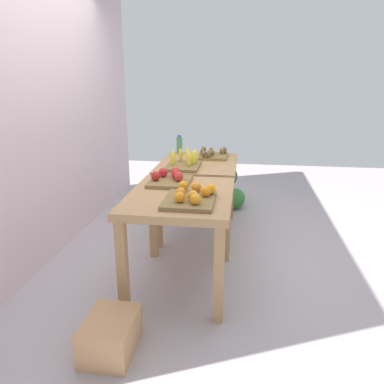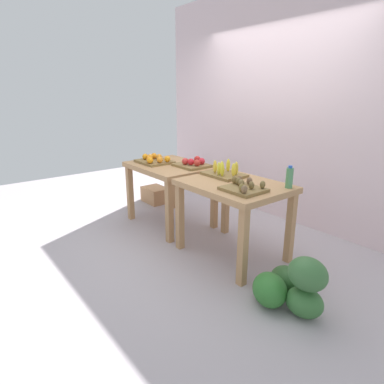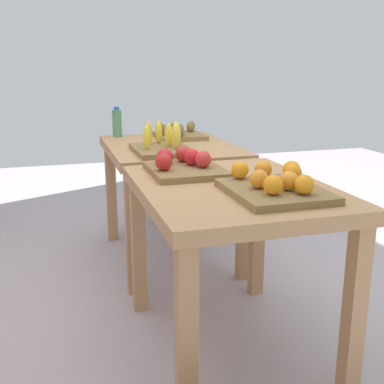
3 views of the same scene
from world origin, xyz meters
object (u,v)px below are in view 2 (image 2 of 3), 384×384
at_px(display_table_right, 234,194).
at_px(watermelon_pile, 290,286).
at_px(orange_bin, 154,160).
at_px(water_bottle, 289,178).
at_px(display_table_left, 170,173).
at_px(cardboard_produce_box, 155,195).
at_px(kiwi_bin, 244,187).
at_px(banana_crate, 224,172).
at_px(apple_bin, 193,164).

xyz_separation_m(display_table_right, watermelon_pile, (0.92, -0.28, -0.48)).
distance_m(orange_bin, water_bottle, 1.80).
bearing_deg(display_table_left, orange_bin, -150.08).
bearing_deg(display_table_left, cardboard_produce_box, 160.82).
xyz_separation_m(display_table_left, cardboard_produce_box, (-0.86, 0.30, -0.55)).
height_order(display_table_right, watermelon_pile, display_table_right).
bearing_deg(water_bottle, cardboard_produce_box, 179.49).
relative_size(orange_bin, watermelon_pile, 0.71).
distance_m(orange_bin, cardboard_produce_box, 1.06).
bearing_deg(cardboard_produce_box, display_table_right, -8.60).
relative_size(kiwi_bin, water_bottle, 1.70).
distance_m(display_table_right, cardboard_produce_box, 2.08).
relative_size(orange_bin, banana_crate, 1.01).
bearing_deg(cardboard_produce_box, orange_bin, -31.44).
distance_m(water_bottle, watermelon_pile, 1.01).
bearing_deg(orange_bin, water_bottle, 12.51).
xyz_separation_m(kiwi_bin, watermelon_pile, (0.67, -0.15, -0.63)).
relative_size(display_table_right, kiwi_bin, 2.87).
distance_m(display_table_right, orange_bin, 1.33).
bearing_deg(display_table_left, banana_crate, 7.12).
distance_m(banana_crate, cardboard_produce_box, 1.88).
bearing_deg(display_table_right, kiwi_bin, -27.26).
distance_m(display_table_right, watermelon_pile, 1.07).
bearing_deg(water_bottle, display_table_right, -147.71).
bearing_deg(display_table_right, banana_crate, 157.29).
height_order(banana_crate, water_bottle, water_bottle).
bearing_deg(apple_bin, watermelon_pile, -13.35).
height_order(water_bottle, cardboard_produce_box, water_bottle).
height_order(display_table_left, watermelon_pile, display_table_left).
xyz_separation_m(orange_bin, watermelon_pile, (2.23, -0.17, -0.64)).
height_order(kiwi_bin, watermelon_pile, kiwi_bin).
bearing_deg(watermelon_pile, display_table_right, 163.14).
distance_m(display_table_right, water_bottle, 0.56).
bearing_deg(cardboard_produce_box, watermelon_pile, -11.27).
height_order(orange_bin, kiwi_bin, orange_bin).
bearing_deg(banana_crate, watermelon_pile, -18.18).
bearing_deg(banana_crate, orange_bin, -168.32).
relative_size(display_table_left, watermelon_pile, 1.66).
height_order(kiwi_bin, water_bottle, water_bottle).
relative_size(apple_bin, kiwi_bin, 1.10).
relative_size(display_table_left, banana_crate, 2.36).
height_order(display_table_right, orange_bin, orange_bin).
distance_m(display_table_left, cardboard_produce_box, 1.07).
xyz_separation_m(apple_bin, water_bottle, (1.28, 0.14, 0.06)).
bearing_deg(banana_crate, kiwi_bin, -24.96).
bearing_deg(banana_crate, water_bottle, 13.75).
relative_size(display_table_right, banana_crate, 2.36).
height_order(banana_crate, watermelon_pile, banana_crate).
relative_size(apple_bin, watermelon_pile, 0.64).
height_order(orange_bin, cardboard_produce_box, orange_bin).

